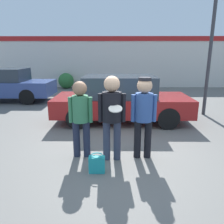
{
  "coord_description": "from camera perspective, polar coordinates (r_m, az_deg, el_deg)",
  "views": [
    {
      "loc": [
        -0.21,
        -4.39,
        2.16
      ],
      "look_at": [
        -0.26,
        0.11,
        0.97
      ],
      "focal_mm": 35.0,
      "sensor_mm": 36.0,
      "label": 1
    }
  ],
  "objects": [
    {
      "name": "parked_car_far",
      "position": [
        11.6,
        -26.84,
        6.37
      ],
      "size": [
        4.71,
        1.82,
        1.53
      ],
      "color": "#334784",
      "rests_on": "ground"
    },
    {
      "name": "person_left",
      "position": [
        4.6,
        -8.2,
        -0.38
      ],
      "size": [
        0.5,
        0.33,
        1.64
      ],
      "color": "#1E2338",
      "rests_on": "ground"
    },
    {
      "name": "shrub",
      "position": [
        14.62,
        -11.89,
        8.0
      ],
      "size": [
        1.0,
        1.0,
        1.0
      ],
      "color": "#2D6B33",
      "rests_on": "ground"
    },
    {
      "name": "person_right",
      "position": [
        4.53,
        8.29,
        0.38
      ],
      "size": [
        0.53,
        0.36,
        1.72
      ],
      "color": "black",
      "rests_on": "ground"
    },
    {
      "name": "storefront_building",
      "position": [
        14.88,
        1.49,
        12.97
      ],
      "size": [
        24.0,
        0.22,
        3.29
      ],
      "color": "silver",
      "rests_on": "ground"
    },
    {
      "name": "ground_plane",
      "position": [
        4.9,
        3.13,
        -11.37
      ],
      "size": [
        56.0,
        56.0,
        0.0
      ],
      "primitive_type": "plane",
      "color": "#66635E"
    },
    {
      "name": "person_middle_with_frisbee",
      "position": [
        4.39,
        -0.03,
        0.39
      ],
      "size": [
        0.56,
        0.59,
        1.76
      ],
      "color": "#2D3347",
      "rests_on": "ground"
    },
    {
      "name": "parked_car_near",
      "position": [
        7.15,
        2.38,
        3.4
      ],
      "size": [
        4.35,
        1.82,
        1.5
      ],
      "color": "maroon",
      "rests_on": "ground"
    },
    {
      "name": "handbag",
      "position": [
        4.22,
        -3.98,
        -13.37
      ],
      "size": [
        0.3,
        0.23,
        0.36
      ],
      "color": "teal",
      "rests_on": "ground"
    }
  ]
}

